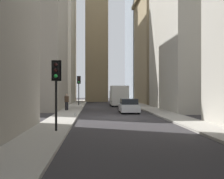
{
  "coord_description": "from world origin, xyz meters",
  "views": [
    {
      "loc": [
        -27.35,
        2.04,
        2.3
      ],
      "look_at": [
        10.72,
        -0.02,
        2.33
      ],
      "focal_mm": 53.43,
      "sensor_mm": 36.0,
      "label": 1
    }
  ],
  "objects": [
    {
      "name": "traffic_light_foreground",
      "position": [
        -9.72,
        4.03,
        2.88
      ],
      "size": [
        0.43,
        0.52,
        3.73
      ],
      "color": "black",
      "rests_on": "sidewalk_right"
    },
    {
      "name": "ground_plane",
      "position": [
        0.0,
        0.0,
        0.0
      ],
      "size": [
        135.0,
        135.0,
        0.0
      ],
      "primitive_type": "plane",
      "color": "#302D30"
    },
    {
      "name": "building_left_far",
      "position": [
        28.3,
        -10.59,
        10.13
      ],
      "size": [
        15.07,
        10.5,
        20.24
      ],
      "color": "#9E8966",
      "rests_on": "ground_plane"
    },
    {
      "name": "sidewalk_right",
      "position": [
        0.0,
        4.5,
        0.07
      ],
      "size": [
        90.0,
        2.2,
        0.14
      ],
      "primitive_type": "cube",
      "color": "#A8A399",
      "rests_on": "ground_plane"
    },
    {
      "name": "traffic_light_midblock",
      "position": [
        19.64,
        4.18,
        3.16
      ],
      "size": [
        0.43,
        0.52,
        4.11
      ],
      "color": "black",
      "rests_on": "sidewalk_right"
    },
    {
      "name": "delivery_truck",
      "position": [
        18.96,
        -1.4,
        1.46
      ],
      "size": [
        6.46,
        2.25,
        2.84
      ],
      "color": "silver",
      "rests_on": "ground_plane"
    },
    {
      "name": "sidewalk_left",
      "position": [
        0.0,
        -4.5,
        0.07
      ],
      "size": [
        90.0,
        2.2,
        0.14
      ],
      "primitive_type": "cube",
      "color": "#A8A399",
      "rests_on": "ground_plane"
    },
    {
      "name": "pedestrian",
      "position": [
        8.04,
        4.93,
        1.09
      ],
      "size": [
        0.26,
        0.44,
        1.74
      ],
      "color": "black",
      "rests_on": "sidewalk_right"
    },
    {
      "name": "building_right_midfar",
      "position": [
        11.77,
        10.6,
        9.86
      ],
      "size": [
        12.39,
        10.0,
        19.72
      ],
      "color": "gray",
      "rests_on": "ground_plane"
    },
    {
      "name": "building_right_far",
      "position": [
        31.84,
        10.59,
        12.86
      ],
      "size": [
        15.51,
        10.5,
        25.7
      ],
      "color": "beige",
      "rests_on": "ground_plane"
    },
    {
      "name": "discarded_bottle",
      "position": [
        0.16,
        3.61,
        0.25
      ],
      "size": [
        0.07,
        0.07,
        0.27
      ],
      "color": "#999EA3",
      "rests_on": "sidewalk_right"
    },
    {
      "name": "sedan_silver",
      "position": [
        5.4,
        -1.4,
        0.66
      ],
      "size": [
        4.3,
        1.78,
        1.42
      ],
      "color": "#B7BABF",
      "rests_on": "ground_plane"
    },
    {
      "name": "building_left_midfar",
      "position": [
        10.52,
        -10.6,
        9.17
      ],
      "size": [
        15.87,
        10.0,
        18.35
      ],
      "color": "#B7B2A5",
      "rests_on": "ground_plane"
    }
  ]
}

